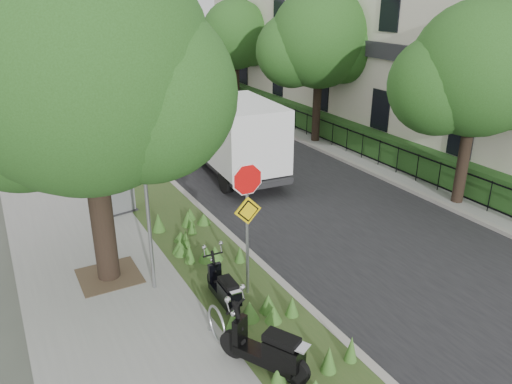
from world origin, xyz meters
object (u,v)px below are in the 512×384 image
scooter_far (226,293)px  box_truck (235,134)px  scooter_near (273,354)px  utility_cabinet (118,193)px  sign_assembly (247,204)px

scooter_far → box_truck: size_ratio=0.28×
scooter_near → utility_cabinet: (-0.60, 8.36, 0.18)m
sign_assembly → box_truck: size_ratio=0.58×
sign_assembly → box_truck: bearing=65.6°
box_truck → utility_cabinet: box_truck is taller
scooter_far → sign_assembly: bearing=22.4°
scooter_near → scooter_far: (0.12, 2.20, -0.06)m
utility_cabinet → scooter_far: bearing=-83.3°
box_truck → sign_assembly: bearing=-114.4°
scooter_far → box_truck: box_truck is taller
box_truck → utility_cabinet: bearing=-163.2°
sign_assembly → utility_cabinet: sign_assembly is taller
sign_assembly → scooter_far: (-0.68, -0.28, -1.84)m
sign_assembly → scooter_near: size_ratio=1.92×
scooter_near → utility_cabinet: bearing=94.1°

